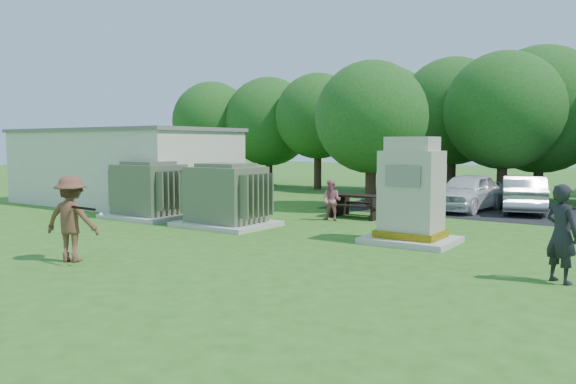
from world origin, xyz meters
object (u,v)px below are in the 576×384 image
Objects in this scene: transformer_left at (149,191)px; batter at (72,219)px; car_white at (467,192)px; generator_cabinet at (411,197)px; transformer_right at (226,197)px; person_at_picnic at (332,200)px; car_silver_a at (523,194)px; picnic_table at (359,203)px; person_by_generator at (561,234)px.

transformer_left is 1.52× the size of batter.
batter is 15.69m from car_white.
transformer_right is at bearing -175.84° from generator_cabinet.
batter reaches higher than car_white.
car_silver_a is at bearing 45.24° from person_at_picnic.
car_silver_a is at bearing -134.80° from batter.
picnic_table is at bearing 32.71° from car_silver_a.
car_silver_a is (1.03, 8.97, -0.55)m from generator_cabinet.
generator_cabinet is 4.82m from person_by_generator.
car_silver_a is (7.24, 9.42, -0.25)m from transformer_right.
person_by_generator is 9.57m from person_at_picnic.
car_white is at bearing 44.41° from transformer_left.
batter is 0.45× the size of car_white.
car_white reaches higher than car_silver_a.
batter is at bearing 56.40° from person_by_generator.
transformer_left is 14.44m from car_silver_a.
batter is at bearing -129.53° from generator_cabinet.
picnic_table is 1.45m from person_at_picnic.
car_white is at bearing -129.02° from batter.
generator_cabinet is (6.21, 0.45, 0.30)m from transformer_right.
transformer_right is 1.52× the size of batter.
person_by_generator reaches higher than person_at_picnic.
person_by_generator is (10.31, -2.06, 0.00)m from transformer_right.
person_at_picnic is at bearing -105.47° from picnic_table.
person_by_generator reaches higher than car_white.
person_at_picnic is (-8.09, 5.12, -0.25)m from person_by_generator.
picnic_table is 10.09m from person_by_generator.
generator_cabinet is at bearing -39.69° from person_at_picnic.
transformer_right reaches higher than person_at_picnic.
transformer_right reaches higher than picnic_table.
person_by_generator is (9.62, 4.17, -0.02)m from batter.
transformer_left is at bearing -177.39° from generator_cabinet.
person_by_generator is 11.96m from car_white.
generator_cabinet is 2.01× the size of person_at_picnic.
generator_cabinet reaches higher than person_at_picnic.
batter is at bearing -54.81° from transformer_left.
transformer_right is at bearing -105.75° from batter.
person_by_generator is at bearing -178.65° from batter.
generator_cabinet is 9.05m from car_silver_a.
picnic_table is (-3.61, 3.99, -0.75)m from generator_cabinet.
person_at_picnic is 6.47m from car_white.
car_silver_a reaches higher than picnic_table.
transformer_right is at bearing -115.65° from car_white.
transformer_right is at bearing 0.00° from transformer_left.
person_at_picnic is (1.53, 9.29, -0.27)m from batter.
person_at_picnic is at bearing -121.47° from batter.
transformer_left reaches higher than batter.
transformer_right is 1.04× the size of generator_cabinet.
batter reaches higher than person_by_generator.
batter is 10.48m from person_by_generator.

